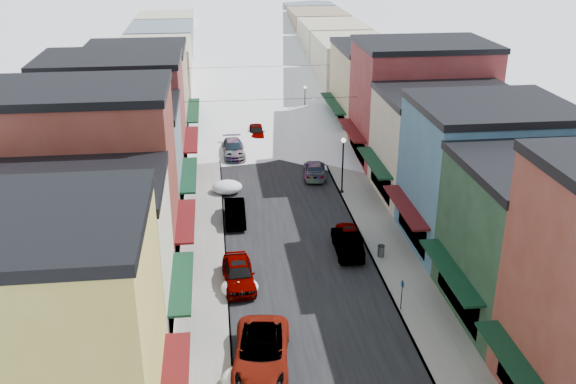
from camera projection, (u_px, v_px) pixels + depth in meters
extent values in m
cube|color=black|center=(257.00, 107.00, 80.96)|extent=(10.00, 160.00, 0.01)
cube|color=gray|center=(205.00, 108.00, 80.22)|extent=(3.20, 160.00, 0.15)
cube|color=gray|center=(309.00, 105.00, 81.65)|extent=(3.20, 160.00, 0.15)
cube|color=slate|center=(217.00, 108.00, 80.39)|extent=(0.10, 160.00, 0.15)
cube|color=slate|center=(297.00, 106.00, 81.48)|extent=(0.10, 160.00, 0.15)
cube|color=#DCC451|center=(32.00, 349.00, 26.14)|extent=(10.00, 8.50, 11.00)
cube|color=black|center=(8.00, 221.00, 23.91)|extent=(10.20, 8.70, 0.50)
cube|color=#4F0D0F|center=(175.00, 383.00, 27.64)|extent=(1.20, 7.22, 0.15)
cube|color=beige|center=(74.00, 267.00, 34.31)|extent=(10.00, 8.00, 9.00)
cube|color=black|center=(62.00, 185.00, 32.47)|extent=(10.20, 8.20, 0.50)
cube|color=black|center=(182.00, 282.00, 35.42)|extent=(1.20, 6.80, 0.15)
cube|color=maroon|center=(87.00, 186.00, 41.00)|extent=(11.00, 8.00, 12.00)
cube|color=black|center=(74.00, 90.00, 38.57)|extent=(11.20, 8.20, 0.50)
cube|color=#4F0D0F|center=(186.00, 221.00, 42.74)|extent=(1.20, 6.80, 0.15)
cube|color=slate|center=(115.00, 165.00, 49.51)|extent=(10.00, 9.00, 8.50)
cube|color=black|center=(109.00, 109.00, 47.77)|extent=(10.20, 9.20, 0.50)
cube|color=black|center=(189.00, 175.00, 50.52)|extent=(1.20, 7.65, 0.15)
cube|color=maroon|center=(115.00, 120.00, 57.25)|extent=(12.00, 9.00, 10.50)
cube|color=black|center=(109.00, 59.00, 55.12)|extent=(12.20, 9.20, 0.50)
cube|color=#4F0D0F|center=(191.00, 139.00, 58.76)|extent=(1.20, 7.65, 0.15)
cube|color=#998464|center=(138.00, 97.00, 66.71)|extent=(10.00, 11.00, 9.50)
cube|color=black|center=(134.00, 49.00, 64.77)|extent=(10.20, 11.20, 0.50)
cube|color=black|center=(193.00, 110.00, 67.92)|extent=(1.20, 9.35, 0.15)
cube|color=black|center=(521.00, 372.00, 28.37)|extent=(1.20, 7.65, 0.15)
cube|color=#1B3924|center=(546.00, 245.00, 36.70)|extent=(10.00, 9.00, 9.00)
cube|color=black|center=(560.00, 167.00, 34.86)|extent=(10.20, 9.20, 0.50)
cube|color=black|center=(450.00, 271.00, 36.60)|extent=(1.20, 7.65, 0.15)
cube|color=#386380|center=(485.00, 179.00, 44.75)|extent=(10.00, 9.00, 10.00)
cube|color=black|center=(494.00, 106.00, 42.71)|extent=(10.20, 9.20, 0.50)
cube|color=#4F0D0F|center=(405.00, 207.00, 44.84)|extent=(1.20, 7.65, 0.15)
cube|color=beige|center=(447.00, 148.00, 53.33)|extent=(11.00, 9.00, 8.50)
cube|color=black|center=(452.00, 95.00, 51.59)|extent=(11.20, 9.20, 0.50)
cube|color=black|center=(374.00, 163.00, 53.08)|extent=(1.20, 7.65, 0.15)
cube|color=maroon|center=(420.00, 105.00, 61.14)|extent=(12.00, 9.00, 11.00)
cube|color=black|center=(425.00, 44.00, 58.91)|extent=(12.20, 9.20, 0.50)
cube|color=#4F0D0F|center=(352.00, 130.00, 61.32)|extent=(1.20, 7.65, 0.15)
cube|color=tan|center=(383.00, 90.00, 70.57)|extent=(10.00, 11.00, 9.00)
cube|color=black|center=(386.00, 47.00, 68.73)|extent=(10.20, 11.20, 0.50)
cube|color=black|center=(333.00, 103.00, 70.47)|extent=(1.20, 9.35, 0.15)
cube|color=gray|center=(155.00, 75.00, 79.89)|extent=(9.00, 13.00, 8.00)
cube|color=gray|center=(352.00, 70.00, 82.59)|extent=(9.00, 13.00, 8.00)
cube|color=gray|center=(162.00, 54.00, 92.71)|extent=(9.00, 13.00, 8.00)
cube|color=gray|center=(332.00, 50.00, 95.41)|extent=(9.00, 13.00, 8.00)
cube|color=gray|center=(168.00, 38.00, 105.52)|extent=(9.00, 13.00, 8.00)
cube|color=gray|center=(318.00, 35.00, 108.22)|extent=(9.00, 13.00, 8.00)
cube|color=gray|center=(172.00, 26.00, 118.34)|extent=(9.00, 13.00, 8.00)
cube|color=gray|center=(306.00, 23.00, 121.04)|extent=(9.00, 13.00, 8.00)
cylinder|color=black|center=(271.00, 99.00, 60.25)|extent=(16.40, 0.04, 0.04)
cylinder|color=black|center=(259.00, 67.00, 73.98)|extent=(16.40, 0.04, 0.04)
imported|color=white|center=(261.00, 352.00, 33.40)|extent=(3.60, 6.49, 1.72)
imported|color=gray|center=(239.00, 273.00, 41.01)|extent=(2.19, 4.95, 1.66)
imported|color=black|center=(235.00, 213.00, 49.80)|extent=(1.60, 4.54, 1.49)
imported|color=#92969A|center=(233.00, 149.00, 63.81)|extent=(2.29, 5.30, 1.52)
imported|color=black|center=(347.00, 243.00, 45.02)|extent=(1.85, 4.89, 1.59)
imported|color=gray|center=(349.00, 234.00, 46.51)|extent=(1.79, 4.07, 1.36)
imported|color=black|center=(315.00, 169.00, 58.63)|extent=(2.64, 5.12, 1.42)
imported|color=#94979B|center=(256.00, 132.00, 68.84)|extent=(2.00, 4.65, 1.56)
imported|color=white|center=(271.00, 93.00, 84.60)|extent=(2.68, 5.37, 1.46)
cylinder|color=black|center=(402.00, 295.00, 38.05)|extent=(0.05, 0.05, 1.99)
cube|color=#194D8C|center=(403.00, 284.00, 37.77)|extent=(0.12, 0.26, 0.36)
cylinder|color=#4E5053|center=(381.00, 251.00, 44.36)|extent=(0.46, 0.46, 0.80)
cylinder|color=black|center=(381.00, 246.00, 44.20)|extent=(0.49, 0.49, 0.05)
cylinder|color=black|center=(342.00, 191.00, 55.10)|extent=(0.34, 0.34, 0.11)
cylinder|color=black|center=(343.00, 168.00, 54.25)|extent=(0.14, 0.14, 4.51)
sphere|color=white|center=(344.00, 140.00, 53.31)|extent=(0.41, 0.41, 0.41)
cylinder|color=black|center=(305.00, 118.00, 75.82)|extent=(0.27, 0.27, 0.09)
cylinder|color=black|center=(305.00, 104.00, 75.13)|extent=(0.11, 0.11, 3.61)
sphere|color=white|center=(305.00, 87.00, 74.38)|extent=(0.33, 0.33, 0.33)
ellipsoid|color=white|center=(244.00, 378.00, 32.06)|extent=(2.31, 1.96, 0.98)
ellipsoid|color=white|center=(247.00, 367.00, 33.28)|extent=(0.99, 0.89, 0.49)
ellipsoid|color=white|center=(240.00, 287.00, 40.05)|extent=(2.38, 2.01, 1.01)
ellipsoid|color=white|center=(242.00, 281.00, 41.27)|extent=(1.02, 0.91, 0.51)
ellipsoid|color=white|center=(227.00, 187.00, 55.11)|extent=(2.59, 2.20, 1.10)
ellipsoid|color=white|center=(229.00, 185.00, 56.33)|extent=(1.11, 1.00, 0.55)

